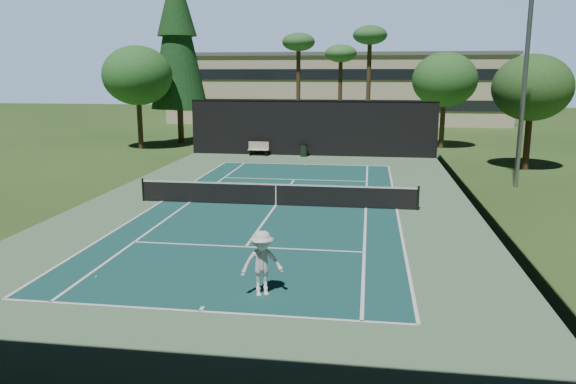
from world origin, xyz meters
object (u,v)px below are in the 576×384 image
tennis_ball_d (179,190)px  trash_bin (304,150)px  tennis_ball_c (332,195)px  player (262,263)px  tennis_net (276,194)px  tennis_ball_b (213,197)px  tennis_ball_a (96,277)px  park_bench (258,148)px

tennis_ball_d → trash_bin: size_ratio=0.07×
tennis_ball_c → tennis_ball_d: tennis_ball_d is taller
player → tennis_net: bearing=75.8°
tennis_ball_b → trash_bin: 14.64m
tennis_ball_a → tennis_ball_b: (0.47, 11.10, -0.01)m
tennis_net → park_bench: bearing=104.0°
tennis_ball_b → tennis_ball_c: size_ratio=0.93×
park_bench → tennis_ball_b: bearing=-87.7°
tennis_ball_a → tennis_ball_d: (-1.72, 12.47, -0.00)m
tennis_ball_d → tennis_net: bearing=-24.3°
tennis_ball_a → tennis_net: bearing=69.3°
tennis_ball_a → tennis_ball_c: bearing=63.7°
tennis_ball_b → tennis_ball_c: (5.72, 1.45, 0.00)m
tennis_net → player: player is taller
player → tennis_ball_b: bearing=90.3°
tennis_ball_a → tennis_ball_c: (6.19, 12.55, -0.00)m
tennis_ball_b → tennis_ball_a: bearing=-92.4°
tennis_net → player: size_ratio=7.06×
trash_bin → player: bearing=-85.9°
tennis_ball_a → tennis_ball_b: tennis_ball_a is taller
tennis_net → tennis_ball_d: 6.05m
tennis_ball_a → tennis_ball_c: tennis_ball_a is taller
tennis_ball_b → tennis_ball_d: size_ratio=0.89×
tennis_ball_d → tennis_ball_a: bearing=-82.1°
tennis_net → tennis_ball_d: tennis_net is taller
player → trash_bin: (-1.88, 26.00, -0.43)m
trash_bin → tennis_ball_b: bearing=-101.0°
park_bench → trash_bin: bearing=-0.5°
tennis_net → park_bench: tennis_net is taller
player → tennis_ball_c: 13.16m
tennis_net → park_bench: size_ratio=8.60×
player → tennis_ball_a: (-5.15, 0.54, -0.88)m
player → tennis_ball_d: bearing=96.2°
tennis_net → tennis_ball_c: bearing=46.5°
tennis_ball_c → tennis_ball_d: 7.91m
tennis_net → player: 10.63m
tennis_ball_d → tennis_ball_c: bearing=0.6°
tennis_ball_c → trash_bin: bearing=102.8°
tennis_ball_b → player: bearing=-68.1°
player → park_bench: 26.56m
player → trash_bin: player is taller
player → tennis_ball_c: bearing=63.8°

